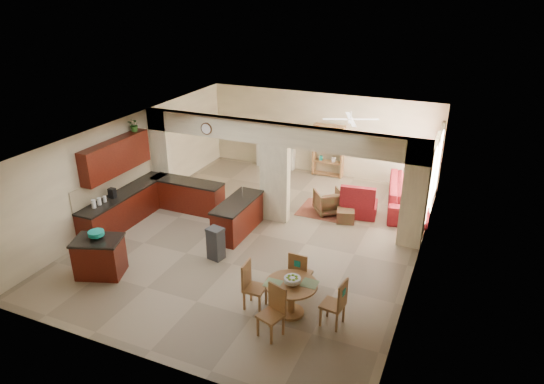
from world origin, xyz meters
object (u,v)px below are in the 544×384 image
at_px(dining_table, 291,293).
at_px(sofa, 408,195).
at_px(kitchen_island, 100,257).
at_px(armchair, 328,202).

relative_size(dining_table, sofa, 0.38).
relative_size(kitchen_island, dining_table, 1.18).
height_order(dining_table, sofa, sofa).
bearing_deg(armchair, sofa, 174.68).
xyz_separation_m(dining_table, armchair, (-0.71, 4.78, -0.14)).
height_order(kitchen_island, armchair, kitchen_island).
bearing_deg(dining_table, kitchen_island, -175.14).
bearing_deg(kitchen_island, sofa, 28.14).
distance_m(kitchen_island, sofa, 8.68).
relative_size(kitchen_island, armchair, 1.64).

